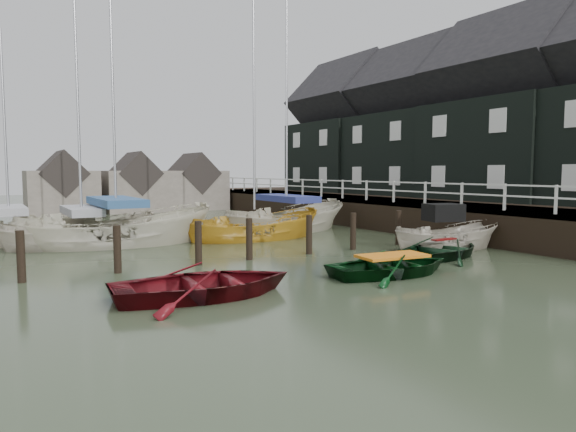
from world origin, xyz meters
TOP-DOWN VIEW (x-y plane):
  - ground at (0.00, 0.00)m, footprint 120.00×120.00m
  - pier at (9.48, 10.00)m, footprint 3.04×32.00m
  - land_strip at (15.00, 10.00)m, footprint 14.00×38.00m
  - quay_houses at (14.99, 8.66)m, footprint 6.52×28.14m
  - mooring_pilings at (-1.11, 3.00)m, footprint 13.72×0.22m
  - far_sheds at (0.83, 26.00)m, footprint 14.00×4.08m
  - rowboat_red at (-4.39, -1.00)m, footprint 4.62×3.49m
  - rowboat_green at (1.18, -1.36)m, footprint 4.15×3.17m
  - rowboat_dkgreen at (4.85, 0.05)m, footprint 4.43×3.57m
  - motorboat at (6.14, 1.08)m, footprint 4.58×2.71m
  - sailboat_a at (-5.41, 9.41)m, footprint 6.24×2.94m
  - sailboat_b at (-4.19, 8.86)m, footprint 7.99×3.86m
  - sailboat_c at (1.40, 7.62)m, footprint 6.35×2.90m
  - sailboat_d at (4.05, 9.31)m, footprint 7.48×3.70m
  - sailboat_e at (-7.89, 11.20)m, footprint 6.47×4.52m

SIDE VIEW (x-z plane):
  - ground at x=0.00m, z-range 0.00..0.00m
  - land_strip at x=15.00m, z-range -0.75..0.75m
  - rowboat_red at x=-4.39m, z-range -0.45..0.45m
  - rowboat_green at x=1.18m, z-range -0.40..0.40m
  - rowboat_dkgreen at x=4.85m, z-range -0.41..0.41m
  - sailboat_c at x=1.40m, z-range -5.65..5.68m
  - sailboat_b at x=-4.19m, z-range -5.60..5.71m
  - sailboat_e at x=-7.89m, z-range -4.80..4.92m
  - sailboat_d at x=4.05m, z-range -6.61..6.74m
  - sailboat_a at x=-5.41m, z-range -5.65..5.79m
  - motorboat at x=6.14m, z-range -1.19..1.38m
  - mooring_pilings at x=-1.11m, z-range -0.40..1.40m
  - pier at x=9.48m, z-range -0.64..2.06m
  - far_sheds at x=0.83m, z-range -0.34..4.06m
  - quay_houses at x=14.99m, z-range 0.68..10.68m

